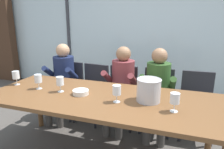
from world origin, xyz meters
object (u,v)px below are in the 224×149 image
(dining_table, at_px, (101,102))
(wine_glass_by_right_taster, at_px, (175,99))
(chair_center, at_px, (122,91))
(wine_glass_center_pour, at_px, (38,79))
(chair_left_of_center, at_px, (93,88))
(chair_near_window_right, at_px, (197,99))
(wine_glass_spare_empty, at_px, (117,91))
(person_olive_shirt, at_px, (157,87))
(wine_glass_near_bucket, at_px, (16,76))
(person_navy_polo, at_px, (62,77))
(tasting_bowl, at_px, (81,92))
(chair_near_curtain, at_px, (69,85))
(ice_bucket_primary, at_px, (149,90))
(chair_right_of_center, at_px, (158,95))
(person_maroon_top, at_px, (121,83))
(wine_glass_by_left_taster, at_px, (60,82))

(dining_table, relative_size, wine_glass_by_right_taster, 14.27)
(chair_center, height_order, wine_glass_center_pour, wine_glass_center_pour)
(chair_left_of_center, xyz_separation_m, chair_near_window_right, (1.51, 0.04, 0.00))
(chair_left_of_center, bearing_deg, wine_glass_spare_empty, -47.88)
(person_olive_shirt, height_order, wine_glass_near_bucket, person_olive_shirt)
(wine_glass_by_right_taster, bearing_deg, chair_near_window_right, 75.91)
(wine_glass_near_bucket, distance_m, wine_glass_by_right_taster, 1.90)
(person_navy_polo, xyz_separation_m, wine_glass_near_bucket, (-0.18, -0.74, 0.20))
(dining_table, bearing_deg, chair_center, 92.05)
(tasting_bowl, height_order, wine_glass_near_bucket, wine_glass_near_bucket)
(tasting_bowl, bearing_deg, wine_glass_by_right_taster, -6.69)
(tasting_bowl, height_order, wine_glass_center_pour, wine_glass_center_pour)
(chair_near_curtain, height_order, ice_bucket_primary, ice_bucket_primary)
(chair_center, bearing_deg, chair_left_of_center, 179.89)
(person_olive_shirt, xyz_separation_m, wine_glass_center_pour, (-1.28, -0.78, 0.20))
(wine_glass_center_pour, height_order, wine_glass_by_right_taster, same)
(chair_left_of_center, height_order, wine_glass_spare_empty, wine_glass_spare_empty)
(chair_near_window_right, relative_size, wine_glass_by_right_taster, 4.96)
(chair_right_of_center, bearing_deg, chair_near_window_right, -0.05)
(chair_left_of_center, distance_m, wine_glass_spare_empty, 1.26)
(ice_bucket_primary, relative_size, tasting_bowl, 1.39)
(chair_near_curtain, relative_size, wine_glass_by_right_taster, 4.96)
(wine_glass_near_bucket, relative_size, wine_glass_center_pour, 1.00)
(chair_center, xyz_separation_m, wine_glass_spare_empty, (0.23, -1.01, 0.38))
(chair_near_curtain, height_order, person_maroon_top, person_maroon_top)
(wine_glass_by_right_taster, xyz_separation_m, wine_glass_spare_empty, (-0.55, 0.04, 0.00))
(person_olive_shirt, bearing_deg, chair_near_window_right, 13.85)
(person_maroon_top, distance_m, wine_glass_by_left_taster, 0.94)
(chair_near_curtain, bearing_deg, wine_glass_spare_empty, -37.14)
(wine_glass_spare_empty, bearing_deg, person_navy_polo, 143.56)
(person_navy_polo, xyz_separation_m, ice_bucket_primary, (1.46, -0.74, 0.21))
(dining_table, xyz_separation_m, wine_glass_by_left_taster, (-0.49, -0.01, 0.19))
(chair_right_of_center, height_order, wine_glass_by_right_taster, wine_glass_by_right_taster)
(wine_glass_by_left_taster, height_order, wine_glass_by_right_taster, same)
(wine_glass_center_pour, bearing_deg, person_maroon_top, 45.09)
(person_navy_polo, bearing_deg, wine_glass_by_left_taster, -63.60)
(wine_glass_near_bucket, bearing_deg, tasting_bowl, -2.93)
(chair_center, xyz_separation_m, person_navy_polo, (-0.93, -0.14, 0.17))
(chair_center, distance_m, person_navy_polo, 0.96)
(person_maroon_top, bearing_deg, wine_glass_by_left_taster, -118.54)
(chair_near_window_right, height_order, person_olive_shirt, person_olive_shirt)
(person_navy_polo, bearing_deg, wine_glass_by_right_taster, -32.77)
(chair_right_of_center, bearing_deg, person_navy_polo, -173.45)
(person_navy_polo, xyz_separation_m, person_olive_shirt, (1.47, -0.00, 0.00))
(tasting_bowl, relative_size, wine_glass_by_left_taster, 1.01)
(person_navy_polo, height_order, ice_bucket_primary, person_navy_polo)
(chair_near_window_right, bearing_deg, person_navy_polo, -177.29)
(person_navy_polo, height_order, tasting_bowl, person_navy_polo)
(wine_glass_spare_empty, bearing_deg, wine_glass_by_left_taster, 173.45)
(person_navy_polo, distance_m, person_olive_shirt, 1.47)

